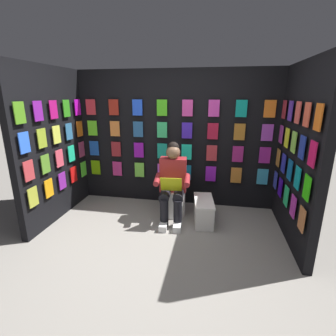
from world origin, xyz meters
The scene contains 7 objects.
ground_plane centered at (0.00, 0.00, 0.00)m, with size 30.00×30.00×0.00m, color gray.
display_wall_back centered at (0.00, -1.70, 1.13)m, with size 3.44×0.14×2.27m.
display_wall_left centered at (-1.72, -0.83, 1.13)m, with size 0.14×1.65×2.27m.
display_wall_right centered at (1.72, -0.83, 1.13)m, with size 0.14×1.65×2.27m.
toilet centered at (-0.06, -1.24, 0.33)m, with size 0.42×0.57×0.77m.
person_reading centered at (-0.07, -1.02, 0.60)m, with size 0.55×0.71×1.19m.
comic_longbox_near centered at (-0.55, -0.99, 0.18)m, with size 0.35×0.64×0.36m.
Camera 1 is at (-0.67, 2.51, 1.87)m, focal length 27.01 mm.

